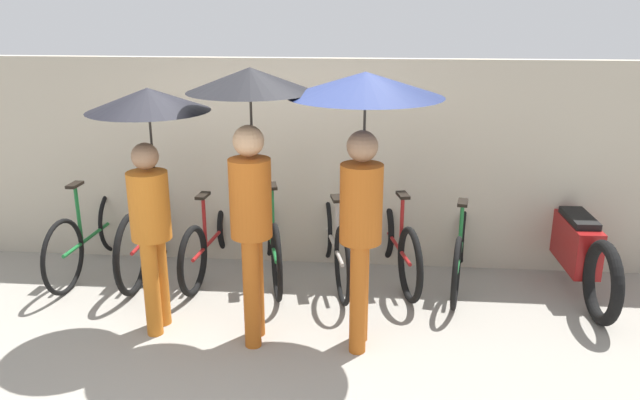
{
  "coord_description": "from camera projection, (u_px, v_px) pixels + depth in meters",
  "views": [
    {
      "loc": [
        0.98,
        -3.98,
        2.62
      ],
      "look_at": [
        0.54,
        1.06,
        1.0
      ],
      "focal_mm": 35.0,
      "sensor_mm": 36.0,
      "label": 1
    }
  ],
  "objects": [
    {
      "name": "ground_plane",
      "position": [
        236.0,
        369.0,
        4.65
      ],
      "size": [
        30.0,
        30.0,
        0.0
      ],
      "primitive_type": "plane",
      "color": "gray"
    },
    {
      "name": "back_wall",
      "position": [
        276.0,
        163.0,
        6.32
      ],
      "size": [
        12.74,
        0.12,
        2.1
      ],
      "color": "#B2A893",
      "rests_on": "ground"
    },
    {
      "name": "parked_bicycle_0",
      "position": [
        91.0,
        234.0,
        6.28
      ],
      "size": [
        0.44,
        1.79,
        1.08
      ],
      "rotation": [
        0.0,
        0.0,
        1.52
      ],
      "color": "black",
      "rests_on": "ground"
    },
    {
      "name": "parked_bicycle_1",
      "position": [
        150.0,
        234.0,
        6.23
      ],
      "size": [
        0.44,
        1.78,
        0.99
      ],
      "rotation": [
        0.0,
        0.0,
        1.57
      ],
      "color": "black",
      "rests_on": "ground"
    },
    {
      "name": "parked_bicycle_2",
      "position": [
        212.0,
        238.0,
        6.26
      ],
      "size": [
        0.44,
        1.74,
        1.0
      ],
      "rotation": [
        0.0,
        0.0,
        1.49
      ],
      "color": "black",
      "rests_on": "ground"
    },
    {
      "name": "parked_bicycle_3",
      "position": [
        272.0,
        239.0,
        6.16
      ],
      "size": [
        0.59,
        1.75,
        1.01
      ],
      "rotation": [
        0.0,
        0.0,
        1.82
      ],
      "color": "black",
      "rests_on": "ground"
    },
    {
      "name": "parked_bicycle_4",
      "position": [
        333.0,
        241.0,
        6.09
      ],
      "size": [
        0.56,
        1.78,
        1.03
      ],
      "rotation": [
        0.0,
        0.0,
        1.79
      ],
      "color": "black",
      "rests_on": "ground"
    },
    {
      "name": "parked_bicycle_5",
      "position": [
        396.0,
        242.0,
        6.11
      ],
      "size": [
        0.55,
        1.69,
        1.07
      ],
      "rotation": [
        0.0,
        0.0,
        1.79
      ],
      "color": "black",
      "rests_on": "ground"
    },
    {
      "name": "parked_bicycle_6",
      "position": [
        460.0,
        248.0,
        5.99
      ],
      "size": [
        0.5,
        1.71,
        1.05
      ],
      "rotation": [
        0.0,
        0.0,
        1.38
      ],
      "color": "black",
      "rests_on": "ground"
    },
    {
      "name": "pedestrian_leading",
      "position": [
        149.0,
        146.0,
        4.85
      ],
      "size": [
        0.95,
        0.95,
        1.99
      ],
      "rotation": [
        0.0,
        0.0,
        -0.06
      ],
      "color": "#C66B1E",
      "rests_on": "ground"
    },
    {
      "name": "pedestrian_center",
      "position": [
        250.0,
        136.0,
        4.63
      ],
      "size": [
        0.95,
        0.95,
        2.16
      ],
      "rotation": [
        0.0,
        0.0,
        0.01
      ],
      "color": "#B25619",
      "rests_on": "ground"
    },
    {
      "name": "pedestrian_trailing",
      "position": [
        364.0,
        128.0,
        4.54
      ],
      "size": [
        1.15,
        1.15,
        2.14
      ],
      "rotation": [
        0.0,
        0.0,
        -0.07
      ],
      "color": "#B25619",
      "rests_on": "ground"
    },
    {
      "name": "motorcycle",
      "position": [
        576.0,
        246.0,
        5.88
      ],
      "size": [
        0.58,
        2.12,
        0.93
      ],
      "rotation": [
        0.0,
        0.0,
        1.6
      ],
      "color": "black",
      "rests_on": "ground"
    }
  ]
}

